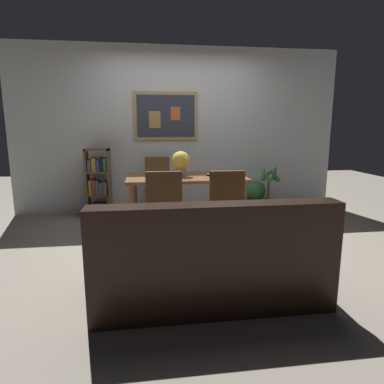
# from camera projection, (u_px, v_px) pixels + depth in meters

# --- Properties ---
(ground_plane) EXTENTS (12.00, 12.00, 0.00)m
(ground_plane) POSITION_uv_depth(u_px,v_px,m) (192.00, 240.00, 4.07)
(ground_plane) COLOR gray
(wall_back_with_painting) EXTENTS (5.20, 0.14, 2.60)m
(wall_back_with_painting) POSITION_uv_depth(u_px,v_px,m) (179.00, 131.00, 5.37)
(wall_back_with_painting) COLOR silver
(wall_back_with_painting) RESTS_ON ground_plane
(dining_table) EXTENTS (1.53, 0.88, 0.73)m
(dining_table) POSITION_uv_depth(u_px,v_px,m) (186.00, 183.00, 4.39)
(dining_table) COLOR brown
(dining_table) RESTS_ON ground_plane
(dining_chair_near_left) EXTENTS (0.40, 0.41, 0.91)m
(dining_chair_near_left) POSITION_uv_depth(u_px,v_px,m) (164.00, 204.00, 3.61)
(dining_chair_near_left) COLOR brown
(dining_chair_near_left) RESTS_ON ground_plane
(dining_chair_near_right) EXTENTS (0.40, 0.41, 0.91)m
(dining_chair_near_right) POSITION_uv_depth(u_px,v_px,m) (225.00, 203.00, 3.67)
(dining_chair_near_right) COLOR brown
(dining_chair_near_right) RESTS_ON ground_plane
(dining_chair_far_left) EXTENTS (0.40, 0.41, 0.91)m
(dining_chair_far_left) POSITION_uv_depth(u_px,v_px,m) (158.00, 182.00, 5.12)
(dining_chair_far_left) COLOR brown
(dining_chair_far_left) RESTS_ON ground_plane
(leather_couch) EXTENTS (1.80, 0.84, 0.84)m
(leather_couch) POSITION_uv_depth(u_px,v_px,m) (209.00, 261.00, 2.65)
(leather_couch) COLOR black
(leather_couch) RESTS_ON ground_plane
(bookshelf) EXTENTS (0.36, 0.28, 1.05)m
(bookshelf) POSITION_uv_depth(u_px,v_px,m) (98.00, 184.00, 5.05)
(bookshelf) COLOR brown
(bookshelf) RESTS_ON ground_plane
(potted_ivy) EXTENTS (0.33, 0.34, 0.54)m
(potted_ivy) POSITION_uv_depth(u_px,v_px,m) (255.00, 195.00, 5.52)
(potted_ivy) COLOR #4C4742
(potted_ivy) RESTS_ON ground_plane
(potted_palm) EXTENTS (0.39, 0.40, 0.81)m
(potted_palm) POSITION_uv_depth(u_px,v_px,m) (268.00, 194.00, 5.27)
(potted_palm) COLOR #4C4742
(potted_palm) RESTS_ON ground_plane
(flower_vase) EXTENTS (0.24, 0.23, 0.33)m
(flower_vase) POSITION_uv_depth(u_px,v_px,m) (181.00, 162.00, 4.28)
(flower_vase) COLOR tan
(flower_vase) RESTS_ON dining_table
(tv_remote) EXTENTS (0.08, 0.16, 0.02)m
(tv_remote) POSITION_uv_depth(u_px,v_px,m) (209.00, 175.00, 4.41)
(tv_remote) COLOR black
(tv_remote) RESTS_ON dining_table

